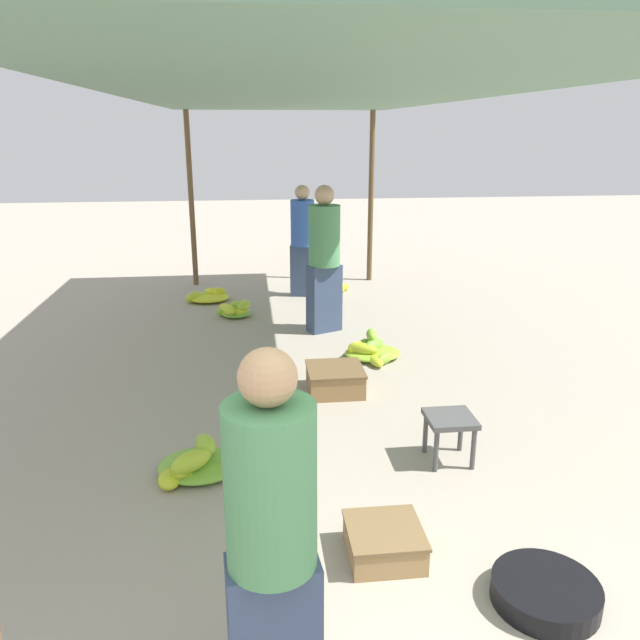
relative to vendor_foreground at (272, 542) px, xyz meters
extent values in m
cylinder|color=brown|center=(-0.89, 7.58, 0.45)|extent=(0.08, 0.08, 2.59)
cylinder|color=brown|center=(1.85, 7.58, 0.45)|extent=(0.08, 0.08, 2.59)
cube|color=#567A60|center=(0.48, 3.61, 1.76)|extent=(3.13, 8.35, 0.04)
cylinder|color=#4C8C59|center=(0.00, 0.00, 0.24)|extent=(0.38, 0.38, 0.65)
sphere|color=tan|center=(0.00, 0.00, 0.67)|extent=(0.21, 0.21, 0.21)
cube|color=#4C4C4C|center=(1.35, 1.93, -0.50)|extent=(0.34, 0.34, 0.04)
cylinder|color=#4C4C4C|center=(1.21, 1.79, -0.68)|extent=(0.04, 0.04, 0.32)
cylinder|color=#4C4C4C|center=(1.48, 1.79, -0.68)|extent=(0.04, 0.04, 0.32)
cylinder|color=#4C4C4C|center=(1.21, 2.06, -0.68)|extent=(0.04, 0.04, 0.32)
cylinder|color=#4C4C4C|center=(1.48, 2.06, -0.68)|extent=(0.04, 0.04, 0.32)
cylinder|color=black|center=(1.40, 0.48, -0.78)|extent=(0.55, 0.55, 0.12)
ellipsoid|color=#A7C72E|center=(-0.49, 1.84, -0.68)|extent=(0.34, 0.32, 0.14)
ellipsoid|color=#95C031|center=(-0.40, 2.02, -0.66)|extent=(0.21, 0.26, 0.14)
ellipsoid|color=#A8C82E|center=(-0.55, 1.88, -0.78)|extent=(0.24, 0.29, 0.09)
ellipsoid|color=#B5CD2C|center=(-0.55, 1.84, -0.72)|extent=(0.18, 0.25, 0.13)
ellipsoid|color=#BCD02A|center=(-0.64, 1.81, -0.79)|extent=(0.17, 0.24, 0.11)
ellipsoid|color=#78B437|center=(-0.45, 1.98, -0.79)|extent=(0.59, 0.51, 0.10)
ellipsoid|color=#CBD528|center=(-0.18, 5.73, -0.75)|extent=(0.26, 0.30, 0.12)
ellipsoid|color=#8FBD33|center=(-0.22, 5.76, -0.70)|extent=(0.24, 0.14, 0.14)
ellipsoid|color=#BBCF2B|center=(-0.33, 5.69, -0.72)|extent=(0.22, 0.32, 0.13)
ellipsoid|color=#CBD628|center=(-0.37, 5.78, -0.73)|extent=(0.26, 0.33, 0.12)
ellipsoid|color=#A6C72E|center=(-0.14, 5.77, -0.69)|extent=(0.23, 0.33, 0.13)
ellipsoid|color=#89BB34|center=(-0.38, 5.82, -0.77)|extent=(0.27, 0.22, 0.13)
ellipsoid|color=#79B536|center=(-0.24, 5.75, -0.79)|extent=(0.37, 0.32, 0.10)
ellipsoid|color=#B7CD2B|center=(-0.73, 6.60, -0.78)|extent=(0.31, 0.26, 0.12)
ellipsoid|color=#B1CB2C|center=(-0.84, 6.53, -0.77)|extent=(0.29, 0.32, 0.15)
ellipsoid|color=yellow|center=(-0.53, 6.65, -0.73)|extent=(0.28, 0.16, 0.12)
ellipsoid|color=yellow|center=(-0.51, 6.67, -0.75)|extent=(0.19, 0.32, 0.12)
ellipsoid|color=yellow|center=(-0.60, 6.73, -0.77)|extent=(0.31, 0.33, 0.14)
ellipsoid|color=#9AC231|center=(-0.67, 6.79, -0.78)|extent=(0.11, 0.22, 0.10)
ellipsoid|color=#CCD628|center=(-0.64, 6.58, -0.79)|extent=(0.57, 0.50, 0.10)
ellipsoid|color=#8DBD33|center=(1.14, 4.18, -0.72)|extent=(0.21, 0.27, 0.11)
ellipsoid|color=#B4CC2C|center=(1.21, 3.89, -0.79)|extent=(0.17, 0.35, 0.10)
ellipsoid|color=#86BA34|center=(1.30, 3.90, -0.78)|extent=(0.25, 0.24, 0.12)
ellipsoid|color=#B9CE2B|center=(1.10, 4.04, -0.71)|extent=(0.36, 0.30, 0.12)
ellipsoid|color=#84B934|center=(1.21, 4.17, -0.61)|extent=(0.13, 0.26, 0.12)
ellipsoid|color=#75B337|center=(1.22, 4.08, -0.70)|extent=(0.30, 0.30, 0.14)
ellipsoid|color=yellow|center=(1.06, 4.12, -0.73)|extent=(0.27, 0.24, 0.13)
ellipsoid|color=#93BF32|center=(1.22, 4.10, -0.79)|extent=(0.59, 0.52, 0.10)
ellipsoid|color=yellow|center=(1.27, 7.04, -0.77)|extent=(0.23, 0.28, 0.09)
ellipsoid|color=yellow|center=(1.29, 6.84, -0.77)|extent=(0.18, 0.29, 0.14)
ellipsoid|color=#A9C82E|center=(1.23, 7.03, -0.68)|extent=(0.16, 0.29, 0.11)
ellipsoid|color=#CED727|center=(1.20, 6.87, -0.78)|extent=(0.13, 0.26, 0.11)
ellipsoid|color=#9BC230|center=(1.24, 6.99, -0.69)|extent=(0.16, 0.26, 0.13)
ellipsoid|color=#84B935|center=(1.01, 7.05, -0.79)|extent=(0.30, 0.11, 0.10)
ellipsoid|color=yellow|center=(1.20, 7.00, -0.79)|extent=(0.46, 0.40, 0.10)
cube|color=olive|center=(0.70, 3.27, -0.74)|extent=(0.49, 0.49, 0.21)
cube|color=brown|center=(0.70, 3.27, -0.62)|extent=(0.51, 0.51, 0.02)
cube|color=#9E7A4C|center=(0.66, 0.93, -0.76)|extent=(0.41, 0.41, 0.16)
cube|color=brown|center=(0.66, 0.93, -0.67)|extent=(0.43, 0.43, 0.02)
cube|color=#384766|center=(0.71, 6.74, -0.47)|extent=(0.38, 0.25, 0.73)
cylinder|color=#3359B2|center=(0.71, 6.74, 0.21)|extent=(0.39, 0.39, 0.64)
sphere|color=tan|center=(0.71, 6.74, 0.64)|extent=(0.21, 0.21, 0.21)
cube|color=#384766|center=(0.82, 5.08, -0.44)|extent=(0.43, 0.34, 0.80)
cylinder|color=#4C8C59|center=(0.82, 5.08, 0.31)|extent=(0.48, 0.48, 0.70)
sphere|color=tan|center=(0.82, 5.08, 0.77)|extent=(0.23, 0.23, 0.23)
camera|label=1|loc=(-0.05, -2.00, 1.50)|focal=35.00mm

